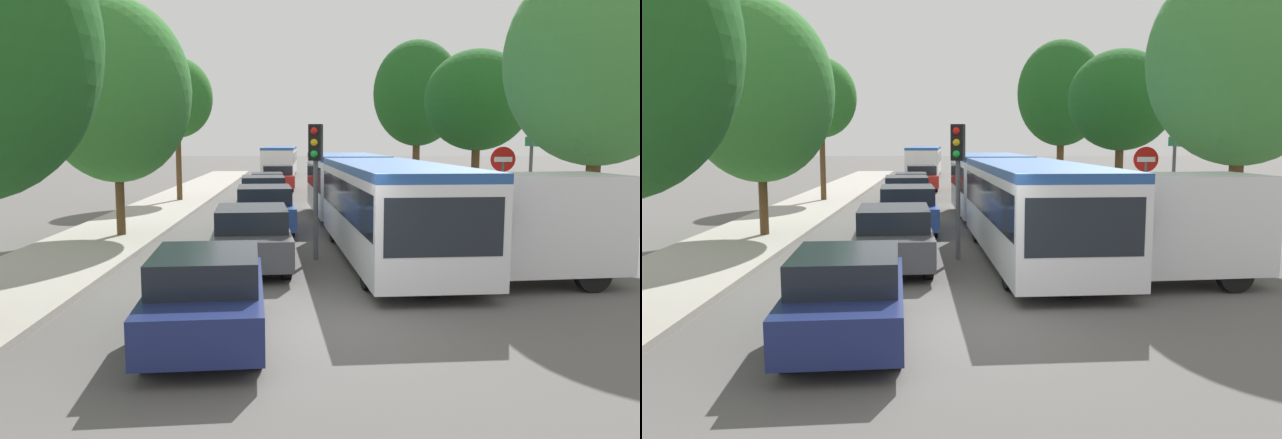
{
  "view_description": "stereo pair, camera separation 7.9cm",
  "coord_description": "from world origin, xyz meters",
  "views": [
    {
      "loc": [
        -0.35,
        -9.72,
        3.05
      ],
      "look_at": [
        0.2,
        4.46,
        1.2
      ],
      "focal_mm": 35.0,
      "sensor_mm": 36.0,
      "label": 1
    },
    {
      "loc": [
        -0.27,
        -9.72,
        3.05
      ],
      "look_at": [
        0.2,
        4.46,
        1.2
      ],
      "focal_mm": 35.0,
      "sensor_mm": 36.0,
      "label": 2
    }
  ],
  "objects": [
    {
      "name": "city_bus_rear",
      "position": [
        -1.61,
        41.37,
        1.36
      ],
      "size": [
        2.69,
        11.0,
        2.36
      ],
      "rotation": [
        0.0,
        0.0,
        1.55
      ],
      "color": "silver",
      "rests_on": "ground"
    },
    {
      "name": "white_van",
      "position": [
        4.06,
        2.96,
        1.24
      ],
      "size": [
        5.16,
        2.4,
        2.31
      ],
      "rotation": [
        0.0,
        0.0,
        3.23
      ],
      "color": "silver",
      "rests_on": "ground"
    },
    {
      "name": "direction_sign_post",
      "position": [
        6.56,
        8.39,
        2.55
      ],
      "size": [
        0.23,
        1.4,
        3.6
      ],
      "rotation": [
        0.0,
        0.0,
        3.02
      ],
      "color": "#56595E",
      "rests_on": "ground"
    },
    {
      "name": "no_entry_sign",
      "position": [
        5.43,
        7.51,
        1.88
      ],
      "size": [
        0.7,
        0.08,
        2.82
      ],
      "rotation": [
        0.0,
        0.0,
        -1.57
      ],
      "color": "#56595E",
      "rests_on": "ground"
    },
    {
      "name": "tree_left_far",
      "position": [
        -5.9,
        20.15,
        4.92
      ],
      "size": [
        3.33,
        3.33,
        6.81
      ],
      "color": "#51381E",
      "rests_on": "ground"
    },
    {
      "name": "queued_car_silver",
      "position": [
        -1.69,
        15.86,
        0.77
      ],
      "size": [
        2.14,
        4.47,
        1.51
      ],
      "rotation": [
        0.0,
        0.0,
        1.64
      ],
      "color": "#B7BABF",
      "rests_on": "ground"
    },
    {
      "name": "ground_plane",
      "position": [
        0.0,
        0.0,
        0.0
      ],
      "size": [
        200.0,
        200.0,
        0.0
      ],
      "primitive_type": "plane",
      "color": "#565451"
    },
    {
      "name": "queued_car_graphite",
      "position": [
        -1.4,
        4.93,
        0.73
      ],
      "size": [
        2.05,
        4.28,
        1.45
      ],
      "rotation": [
        0.0,
        0.0,
        1.64
      ],
      "color": "#47474C",
      "rests_on": "ground"
    },
    {
      "name": "queued_car_blue",
      "position": [
        -1.38,
        10.57,
        0.76
      ],
      "size": [
        2.13,
        4.45,
        1.51
      ],
      "rotation": [
        0.0,
        0.0,
        1.64
      ],
      "color": "#284799",
      "rests_on": "ground"
    },
    {
      "name": "queued_car_red",
      "position": [
        -1.45,
        27.03,
        0.75
      ],
      "size": [
        2.09,
        4.37,
        1.48
      ],
      "rotation": [
        0.0,
        0.0,
        1.64
      ],
      "color": "#B21E19",
      "rests_on": "ground"
    },
    {
      "name": "tree_right_far",
      "position": [
        6.17,
        24.17,
        5.31
      ],
      "size": [
        4.73,
        4.73,
        8.28
      ],
      "color": "#51381E",
      "rests_on": "ground"
    },
    {
      "name": "articulated_bus",
      "position": [
        1.83,
        9.17,
        1.41
      ],
      "size": [
        3.34,
        16.54,
        2.44
      ],
      "rotation": [
        0.0,
        0.0,
        -1.52
      ],
      "color": "silver",
      "rests_on": "ground"
    },
    {
      "name": "traffic_light",
      "position": [
        0.14,
        5.84,
        2.5
      ],
      "size": [
        0.38,
        0.39,
        3.4
      ],
      "rotation": [
        0.0,
        0.0,
        -1.86
      ],
      "color": "#56595E",
      "rests_on": "ground"
    },
    {
      "name": "queued_car_black",
      "position": [
        -1.79,
        21.3,
        0.69
      ],
      "size": [
        1.92,
        4.0,
        1.36
      ],
      "rotation": [
        0.0,
        0.0,
        1.64
      ],
      "color": "black",
      "rests_on": "ground"
    },
    {
      "name": "tree_right_near",
      "position": [
        7.12,
        5.67,
        4.94
      ],
      "size": [
        4.6,
        4.6,
        7.53
      ],
      "color": "#51381E",
      "rests_on": "ground"
    },
    {
      "name": "tree_right_mid",
      "position": [
        6.65,
        14.26,
        4.39
      ],
      "size": [
        4.04,
        4.04,
        6.42
      ],
      "color": "#51381E",
      "rests_on": "ground"
    },
    {
      "name": "tree_left_mid",
      "position": [
        -5.77,
        9.22,
        4.31
      ],
      "size": [
        4.45,
        4.45,
        7.16
      ],
      "color": "#51381E",
      "rests_on": "ground"
    },
    {
      "name": "queued_car_navy",
      "position": [
        -1.7,
        -0.46,
        0.7
      ],
      "size": [
        1.94,
        4.05,
        1.37
      ],
      "rotation": [
        0.0,
        0.0,
        1.64
      ],
      "color": "navy",
      "rests_on": "ground"
    },
    {
      "name": "kerb_strip_left",
      "position": [
        -6.11,
        20.68,
        0.07
      ],
      "size": [
        3.2,
        51.37,
        0.14
      ],
      "primitive_type": "cube",
      "color": "#9E998E",
      "rests_on": "ground"
    }
  ]
}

